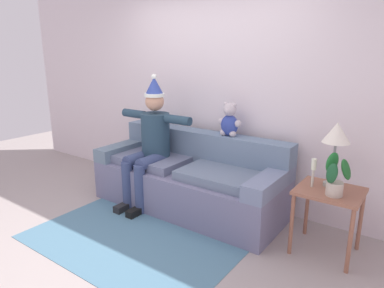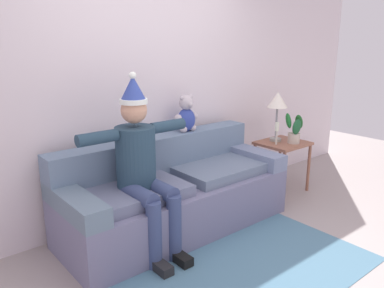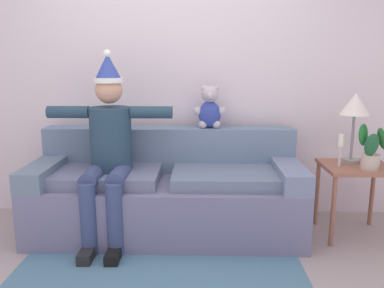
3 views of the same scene
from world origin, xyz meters
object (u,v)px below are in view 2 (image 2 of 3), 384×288
table_lamp (278,102)px  person_seated (142,164)px  teddy_bear (186,115)px  candle_tall (277,130)px  potted_plant (294,129)px  couch (174,194)px  side_table (282,150)px

table_lamp → person_seated: bearing=-174.3°
teddy_bear → candle_tall: teddy_bear is taller
table_lamp → potted_plant: 0.37m
candle_tall → table_lamp: bearing=41.2°
couch → table_lamp: size_ratio=3.83×
table_lamp → potted_plant: (0.07, -0.21, -0.30)m
person_seated → side_table: size_ratio=2.52×
person_seated → table_lamp: bearing=5.7°
potted_plant → candle_tall: bearing=157.2°
candle_tall → side_table: bearing=7.4°
person_seated → potted_plant: person_seated is taller
couch → person_seated: (-0.45, -0.16, 0.44)m
potted_plant → candle_tall: 0.23m
teddy_bear → potted_plant: teddy_bear is taller
couch → teddy_bear: (0.37, 0.26, 0.69)m
couch → potted_plant: 1.70m
person_seated → teddy_bear: size_ratio=4.05×
person_seated → potted_plant: bearing=-0.2°
person_seated → table_lamp: size_ratio=2.63×
person_seated → candle_tall: (1.88, 0.08, -0.01)m
person_seated → potted_plant: 2.09m
potted_plant → candle_tall: potted_plant is taller
person_seated → table_lamp: person_seated is taller
person_seated → candle_tall: 1.88m
table_lamp → candle_tall: 0.35m
side_table → potted_plant: bearing=-62.5°
teddy_bear → person_seated: bearing=-152.6°
teddy_bear → candle_tall: size_ratio=1.45×
couch → table_lamp: (1.56, 0.04, 0.73)m
potted_plant → candle_tall: (-0.21, 0.09, 0.01)m
side_table → candle_tall: size_ratio=2.33×
side_table → table_lamp: size_ratio=1.04×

